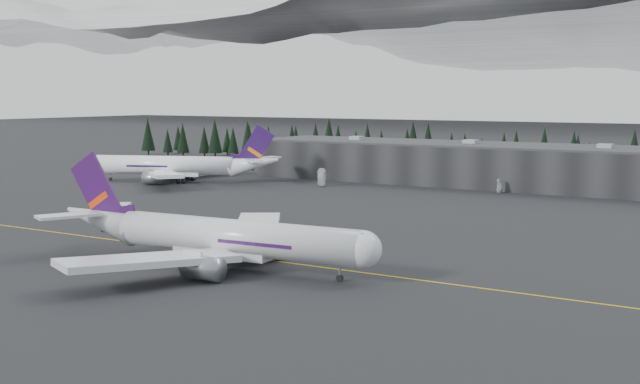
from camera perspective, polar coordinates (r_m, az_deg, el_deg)
The scene contains 8 objects.
ground at distance 138.02m, azimuth -4.36°, elevation -4.57°, with size 1400.00×1400.00×0.00m, color black.
taxiline at distance 136.44m, azimuth -4.86°, elevation -4.70°, with size 400.00×0.40×0.02m, color gold.
terminal at distance 248.45m, azimuth 12.78°, elevation 1.88°, with size 160.00×30.00×12.60m.
treeline at distance 283.54m, azimuth 15.21°, elevation 2.66°, with size 360.00×20.00×15.00m, color black.
jet_main at distance 129.85m, azimuth -7.84°, elevation -3.09°, with size 60.49×55.68×17.78m.
jet_parked at distance 256.55m, azimuth -9.83°, elevation 1.85°, with size 60.41×53.90×18.43m.
gse_vehicle_a at distance 241.41m, azimuth 0.15°, elevation 0.59°, with size 2.55×5.53×1.54m, color silver.
gse_vehicle_b at distance 230.32m, azimuth 12.68°, elevation 0.10°, with size 1.71×4.24×1.44m, color #BABABC.
Camera 1 is at (79.48, -109.44, 27.49)m, focal length 45.00 mm.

